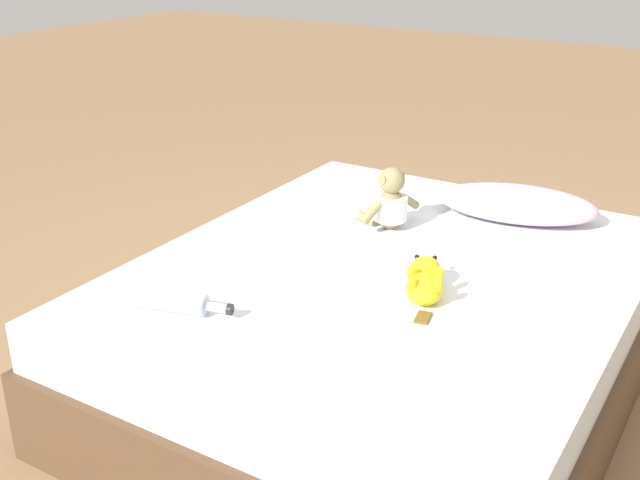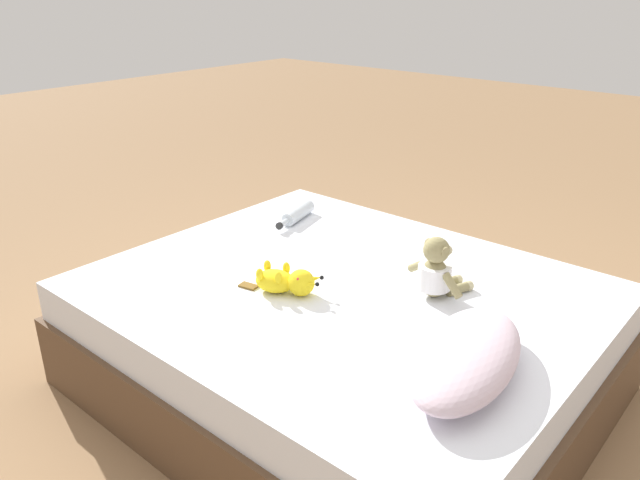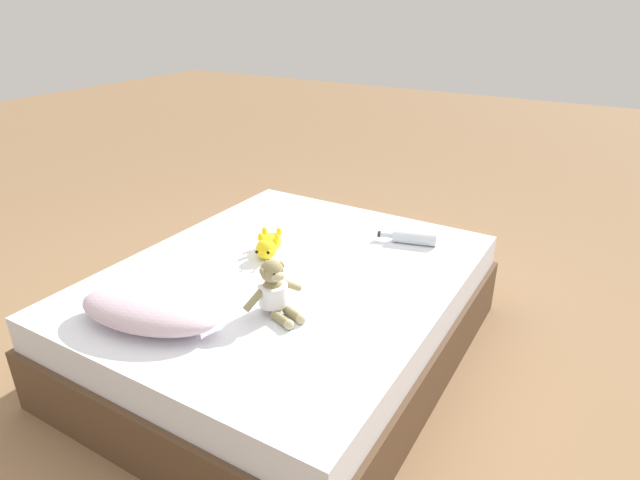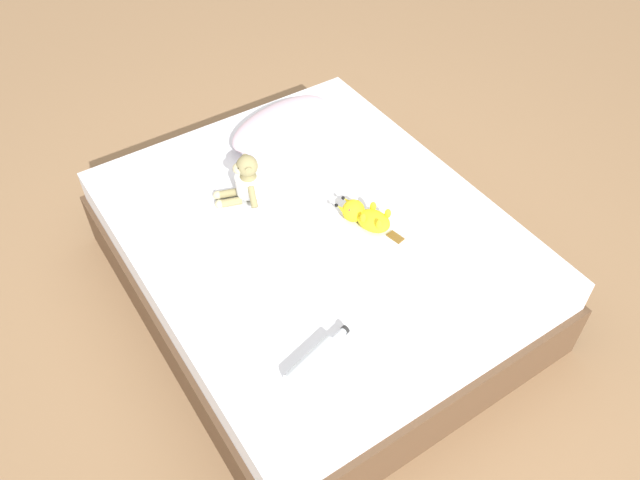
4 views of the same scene
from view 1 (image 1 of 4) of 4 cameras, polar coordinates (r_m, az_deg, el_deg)
ground_plane at (r=2.81m, az=4.63°, el=-10.54°), size 16.00×16.00×0.00m
bed at (r=2.69m, az=4.78°, el=-6.50°), size 1.56×1.88×0.46m
pillow at (r=3.04m, az=14.14°, el=2.58°), size 0.64×0.40×0.13m
plush_monkey at (r=2.87m, az=5.04°, el=2.70°), size 0.25×0.28×0.24m
plush_yellow_creature at (r=2.40m, az=7.64°, el=-2.97°), size 0.19×0.32×0.10m
glass_bottle at (r=2.33m, az=-10.60°, el=-4.40°), size 0.31×0.12×0.06m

